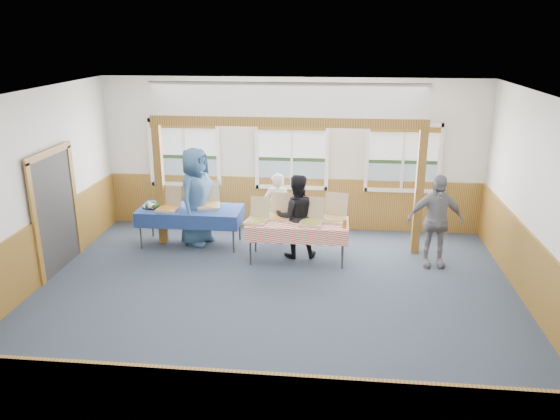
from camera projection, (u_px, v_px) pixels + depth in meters
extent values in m
plane|color=#293242|center=(273.00, 301.00, 8.67)|extent=(8.00, 8.00, 0.00)
plane|color=white|center=(272.00, 97.00, 7.66)|extent=(8.00, 8.00, 0.00)
plane|color=silver|center=(292.00, 155.00, 11.47)|extent=(8.00, 0.00, 8.00)
plane|color=silver|center=(226.00, 324.00, 4.86)|extent=(8.00, 0.00, 8.00)
plane|color=silver|center=(20.00, 197.00, 8.56)|extent=(0.00, 8.00, 8.00)
plane|color=silver|center=(551.00, 214.00, 7.77)|extent=(0.00, 8.00, 8.00)
cube|color=brown|center=(291.00, 203.00, 11.78)|extent=(7.98, 0.05, 1.10)
cube|color=brown|center=(230.00, 420.00, 5.21)|extent=(7.98, 0.05, 1.10)
cube|color=brown|center=(31.00, 259.00, 8.89)|extent=(0.05, 6.98, 1.10)
cube|color=brown|center=(538.00, 281.00, 8.10)|extent=(0.05, 6.98, 1.10)
cube|color=#2F2F2F|center=(55.00, 212.00, 9.58)|extent=(0.06, 1.30, 2.10)
cube|color=white|center=(186.00, 184.00, 11.86)|extent=(1.52, 0.05, 0.08)
cube|color=white|center=(183.00, 121.00, 11.43)|extent=(1.52, 0.05, 0.08)
cube|color=white|center=(151.00, 152.00, 11.72)|extent=(0.08, 0.05, 1.46)
cube|color=white|center=(218.00, 154.00, 11.57)|extent=(0.08, 0.05, 1.46)
cube|color=white|center=(184.00, 153.00, 11.64)|extent=(0.05, 0.05, 1.30)
cube|color=gray|center=(186.00, 170.00, 11.80)|extent=(1.40, 0.02, 0.52)
cube|color=#223B1D|center=(185.00, 157.00, 11.71)|extent=(1.40, 0.02, 0.08)
cube|color=white|center=(184.00, 139.00, 11.59)|extent=(1.40, 0.02, 0.70)
cube|color=brown|center=(183.00, 126.00, 11.44)|extent=(1.40, 0.07, 0.10)
cube|color=white|center=(291.00, 187.00, 11.63)|extent=(1.52, 0.05, 0.08)
cube|color=white|center=(292.00, 123.00, 11.20)|extent=(1.52, 0.05, 0.08)
cube|color=white|center=(257.00, 155.00, 11.49)|extent=(0.08, 0.05, 1.46)
cube|color=white|center=(327.00, 156.00, 11.34)|extent=(0.08, 0.05, 1.46)
cube|color=white|center=(292.00, 156.00, 11.41)|extent=(0.05, 0.05, 1.30)
cube|color=gray|center=(292.00, 173.00, 11.57)|extent=(1.40, 0.02, 0.52)
cube|color=#223B1D|center=(292.00, 159.00, 11.48)|extent=(1.40, 0.02, 0.08)
cube|color=white|center=(292.00, 141.00, 11.36)|extent=(1.40, 0.02, 0.70)
cube|color=brown|center=(292.00, 128.00, 11.21)|extent=(1.40, 0.07, 0.10)
cube|color=white|center=(401.00, 190.00, 11.40)|extent=(1.52, 0.05, 0.08)
cube|color=white|center=(406.00, 125.00, 10.97)|extent=(1.52, 0.05, 0.08)
cube|color=white|center=(367.00, 157.00, 11.26)|extent=(0.08, 0.05, 1.46)
cube|color=white|center=(440.00, 159.00, 11.11)|extent=(0.08, 0.05, 1.46)
cube|color=white|center=(403.00, 158.00, 11.19)|extent=(0.05, 0.05, 1.30)
cube|color=gray|center=(402.00, 176.00, 11.35)|extent=(1.40, 0.02, 0.52)
cube|color=#223B1D|center=(403.00, 162.00, 11.25)|extent=(1.40, 0.02, 0.08)
cube|color=white|center=(404.00, 143.00, 11.13)|extent=(1.40, 0.02, 0.70)
cube|color=brown|center=(405.00, 130.00, 10.98)|extent=(1.40, 0.07, 0.10)
cube|color=brown|center=(160.00, 185.00, 10.71)|extent=(0.15, 0.15, 2.40)
cube|color=brown|center=(419.00, 193.00, 10.21)|extent=(0.15, 0.15, 2.40)
cube|color=brown|center=(287.00, 122.00, 10.06)|extent=(5.15, 0.18, 0.18)
cylinder|color=#2F2F2F|center=(140.00, 231.00, 10.63)|extent=(0.04, 0.04, 0.73)
cylinder|color=#2F2F2F|center=(152.00, 220.00, 11.28)|extent=(0.04, 0.04, 0.73)
cylinder|color=#2F2F2F|center=(233.00, 235.00, 10.44)|extent=(0.04, 0.04, 0.73)
cylinder|color=#2F2F2F|center=(240.00, 223.00, 11.10)|extent=(0.04, 0.04, 0.73)
cube|color=#2F2F2F|center=(190.00, 209.00, 10.75)|extent=(2.12, 1.51, 0.03)
cube|color=navy|center=(190.00, 209.00, 10.74)|extent=(2.20, 1.59, 0.01)
cube|color=navy|center=(185.00, 223.00, 10.37)|extent=(1.86, 0.79, 0.28)
cube|color=navy|center=(196.00, 209.00, 11.20)|extent=(1.86, 0.79, 0.28)
cylinder|color=#2F2F2F|center=(250.00, 246.00, 9.90)|extent=(0.04, 0.04, 0.73)
cylinder|color=#2F2F2F|center=(255.00, 234.00, 10.50)|extent=(0.04, 0.04, 0.73)
cylinder|color=#2F2F2F|center=(343.00, 250.00, 9.74)|extent=(0.04, 0.04, 0.73)
cylinder|color=#2F2F2F|center=(343.00, 237.00, 10.33)|extent=(0.04, 0.04, 0.73)
cube|color=#2F2F2F|center=(298.00, 223.00, 10.00)|extent=(1.93, 1.25, 0.03)
cube|color=red|center=(298.00, 222.00, 10.00)|extent=(2.01, 1.33, 0.01)
cube|color=red|center=(296.00, 237.00, 9.66)|extent=(1.77, 0.57, 0.28)
cube|color=red|center=(299.00, 222.00, 10.42)|extent=(1.77, 0.57, 0.28)
cube|color=tan|center=(168.00, 209.00, 10.63)|extent=(0.43, 0.43, 0.04)
cylinder|color=gold|center=(168.00, 208.00, 10.62)|extent=(0.38, 0.38, 0.01)
cube|color=tan|center=(172.00, 195.00, 10.78)|extent=(0.40, 0.14, 0.38)
cube|color=tan|center=(209.00, 206.00, 10.81)|extent=(0.51, 0.51, 0.05)
cylinder|color=#CFBA60|center=(209.00, 204.00, 10.80)|extent=(0.44, 0.44, 0.01)
cube|color=tan|center=(209.00, 191.00, 10.98)|extent=(0.44, 0.18, 0.42)
cube|color=tan|center=(256.00, 222.00, 9.93)|extent=(0.45, 0.45, 0.04)
cylinder|color=gold|center=(256.00, 220.00, 9.92)|extent=(0.40, 0.40, 0.01)
cube|color=tan|center=(260.00, 207.00, 10.07)|extent=(0.39, 0.17, 0.38)
cube|color=tan|center=(280.00, 217.00, 10.16)|extent=(0.40, 0.40, 0.04)
cylinder|color=gold|center=(280.00, 216.00, 10.15)|extent=(0.35, 0.35, 0.01)
cube|color=tan|center=(281.00, 203.00, 10.32)|extent=(0.39, 0.10, 0.38)
cube|color=tan|center=(311.00, 223.00, 9.85)|extent=(0.45, 0.45, 0.05)
cylinder|color=gold|center=(311.00, 222.00, 9.84)|extent=(0.39, 0.39, 0.01)
cube|color=tan|center=(313.00, 208.00, 10.00)|extent=(0.41, 0.14, 0.39)
cube|color=tan|center=(333.00, 220.00, 10.02)|extent=(0.50, 0.50, 0.05)
cylinder|color=#CFBA60|center=(333.00, 218.00, 10.01)|extent=(0.43, 0.43, 0.01)
cube|color=tan|center=(336.00, 204.00, 10.18)|extent=(0.44, 0.18, 0.42)
cylinder|color=black|center=(153.00, 206.00, 10.81)|extent=(0.41, 0.41, 0.03)
cylinder|color=silver|center=(153.00, 205.00, 10.80)|extent=(0.09, 0.09, 0.04)
sphere|color=#2C6627|center=(158.00, 205.00, 10.79)|extent=(0.09, 0.09, 0.09)
sphere|color=beige|center=(158.00, 204.00, 10.88)|extent=(0.09, 0.09, 0.09)
sphere|color=#2C6627|center=(154.00, 203.00, 10.91)|extent=(0.09, 0.09, 0.09)
sphere|color=beige|center=(149.00, 204.00, 10.86)|extent=(0.09, 0.09, 0.09)
sphere|color=#2C6627|center=(147.00, 206.00, 10.77)|extent=(0.09, 0.09, 0.09)
sphere|color=beige|center=(150.00, 207.00, 10.70)|extent=(0.09, 0.09, 0.09)
sphere|color=#2C6627|center=(155.00, 206.00, 10.71)|extent=(0.09, 0.09, 0.09)
cylinder|color=#9D671A|center=(344.00, 224.00, 9.65)|extent=(0.07, 0.07, 0.15)
imported|color=silver|center=(277.00, 209.00, 10.81)|extent=(0.55, 0.38, 1.46)
imported|color=black|center=(296.00, 216.00, 10.17)|extent=(0.87, 0.73, 1.59)
imported|color=#31547B|center=(196.00, 196.00, 10.75)|extent=(0.85, 1.09, 1.96)
imported|color=gray|center=(435.00, 221.00, 9.75)|extent=(1.02, 0.46, 1.71)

